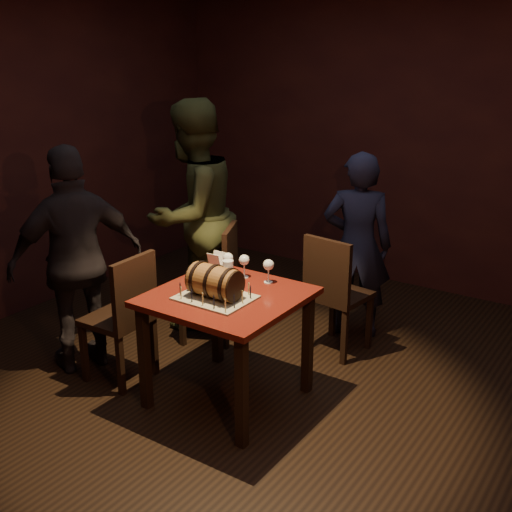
# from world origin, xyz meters

# --- Properties ---
(room_shell) EXTENTS (5.04, 5.04, 2.80)m
(room_shell) POSITION_xyz_m (0.00, 0.00, 1.40)
(room_shell) COLOR black
(room_shell) RESTS_ON ground
(pub_table) EXTENTS (0.90, 0.90, 0.75)m
(pub_table) POSITION_xyz_m (-0.12, -0.19, 0.64)
(pub_table) COLOR #49100C
(pub_table) RESTS_ON ground
(cake_board) EXTENTS (0.45, 0.35, 0.01)m
(cake_board) POSITION_xyz_m (-0.14, -0.29, 0.76)
(cake_board) COLOR gray
(cake_board) RESTS_ON pub_table
(barrel_cake) EXTENTS (0.37, 0.22, 0.22)m
(barrel_cake) POSITION_xyz_m (-0.14, -0.29, 0.86)
(barrel_cake) COLOR brown
(barrel_cake) RESTS_ON cake_board
(birthday_candles) EXTENTS (0.40, 0.30, 0.09)m
(birthday_candles) POSITION_xyz_m (-0.14, -0.29, 0.80)
(birthday_candles) COLOR #DED285
(birthday_candles) RESTS_ON cake_board
(wine_glass_left) EXTENTS (0.07, 0.07, 0.16)m
(wine_glass_left) POSITION_xyz_m (-0.32, 0.09, 0.87)
(wine_glass_left) COLOR silver
(wine_glass_left) RESTS_ON pub_table
(wine_glass_mid) EXTENTS (0.07, 0.07, 0.16)m
(wine_glass_mid) POSITION_xyz_m (-0.21, 0.12, 0.87)
(wine_glass_mid) COLOR silver
(wine_glass_mid) RESTS_ON pub_table
(wine_glass_right) EXTENTS (0.07, 0.07, 0.16)m
(wine_glass_right) POSITION_xyz_m (-0.02, 0.13, 0.87)
(wine_glass_right) COLOR silver
(wine_glass_right) RESTS_ON pub_table
(pint_of_ale) EXTENTS (0.07, 0.07, 0.15)m
(pint_of_ale) POSITION_xyz_m (-0.25, -0.01, 0.82)
(pint_of_ale) COLOR silver
(pint_of_ale) RESTS_ON pub_table
(menu_card) EXTENTS (0.10, 0.05, 0.13)m
(menu_card) POSITION_xyz_m (-0.44, 0.12, 0.81)
(menu_card) COLOR white
(menu_card) RESTS_ON pub_table
(chair_back) EXTENTS (0.45, 0.45, 0.93)m
(chair_back) POSITION_xyz_m (0.14, 0.78, 0.52)
(chair_back) COLOR black
(chair_back) RESTS_ON ground
(chair_left_rear) EXTENTS (0.53, 0.53, 0.93)m
(chair_left_rear) POSITION_xyz_m (-0.73, 0.51, 0.52)
(chair_left_rear) COLOR black
(chair_left_rear) RESTS_ON ground
(chair_left_front) EXTENTS (0.41, 0.41, 0.93)m
(chair_left_front) POSITION_xyz_m (-0.84, -0.38, 0.52)
(chair_left_front) COLOR black
(chair_left_front) RESTS_ON ground
(person_back) EXTENTS (0.64, 0.54, 1.48)m
(person_back) POSITION_xyz_m (0.11, 1.21, 0.74)
(person_back) COLOR #191B33
(person_back) RESTS_ON ground
(person_left_rear) EXTENTS (0.73, 0.92, 1.85)m
(person_left_rear) POSITION_xyz_m (-1.10, 0.66, 0.93)
(person_left_rear) COLOR #373B1D
(person_left_rear) RESTS_ON ground
(person_left_front) EXTENTS (0.75, 1.03, 1.62)m
(person_left_front) POSITION_xyz_m (-1.27, -0.39, 0.81)
(person_left_front) COLOR black
(person_left_front) RESTS_ON ground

